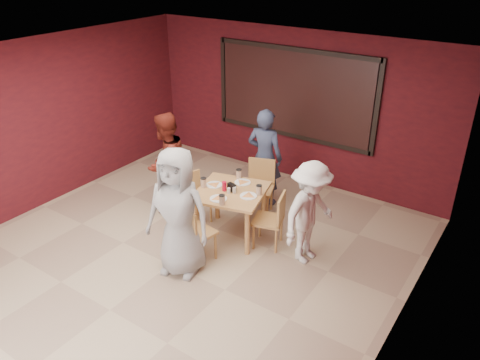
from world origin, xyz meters
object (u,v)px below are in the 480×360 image
Objects in this scene: diner_right at (310,213)px; diner_front at (178,213)px; chair_front at (193,231)px; chair_back at (260,184)px; diner_left at (166,163)px; diner_back at (265,157)px; dining_table at (231,196)px; chair_right at (273,217)px; chair_left at (194,195)px.

diner_front is at bearing 141.82° from diner_right.
chair_back is at bearing 89.35° from chair_front.
diner_left is at bearing -148.83° from chair_back.
chair_front is 0.53× the size of diner_back.
chair_front is 0.53× the size of diner_left.
dining_table is at bearing 104.47° from diner_right.
diner_front is at bearing -93.71° from dining_table.
dining_table is at bearing 71.05° from diner_front.
diner_front reaches higher than diner_left.
diner_back is at bearing 127.16° from chair_right.
diner_front is (-0.75, -1.20, 0.42)m from chair_right.
chair_front is at bearing 48.34° from diner_left.
dining_table is 0.71m from chair_right.
dining_table is 1.47× the size of chair_left.
dining_table is 0.79× the size of diner_right.
chair_front is at bearing 136.19° from diner_right.
dining_table is 1.34× the size of chair_front.
chair_right is at bearing 53.34° from chair_front.
diner_right is (2.02, 0.07, 0.30)m from chair_left.
diner_back is 1.77m from diner_right.
chair_front is 1.03× the size of chair_right.
chair_front is 1.72m from chair_back.
dining_table is 0.87m from chair_front.
chair_back is (0.02, 1.72, 0.01)m from chair_front.
diner_back reaches higher than chair_front.
chair_back is 0.54× the size of diner_back.
diner_right is at bearing 133.48° from diner_back.
chair_right is (0.68, 0.11, -0.19)m from dining_table.
dining_table is 1.12m from diner_front.
diner_left is (-1.27, 1.16, -0.06)m from diner_front.
chair_back is at bearing 132.85° from chair_right.
chair_back is 2.00m from diner_front.
chair_left is at bearing 106.12° from diner_front.
chair_right is at bearing 99.23° from diner_right.
chair_left is (-0.72, 0.89, -0.04)m from chair_front.
diner_back reaches higher than chair_left.
diner_left reaches higher than chair_front.
diner_front is (-0.05, -1.96, 0.39)m from chair_back.
dining_table is 1.26m from diner_right.
chair_back is at bearing 48.20° from chair_left.
chair_right is (0.70, -0.75, -0.03)m from chair_back.
chair_front is at bearing 67.63° from diner_front.
dining_table is at bearing -88.58° from chair_back.
dining_table is 0.71× the size of diner_back.
diner_front is 1.20× the size of diner_right.
chair_right is 0.51× the size of diner_back.
diner_front is 1.72m from diner_left.
chair_front is 1.63m from diner_left.
chair_left is at bearing 53.25° from diner_back.
diner_front is at bearing -58.64° from chair_left.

